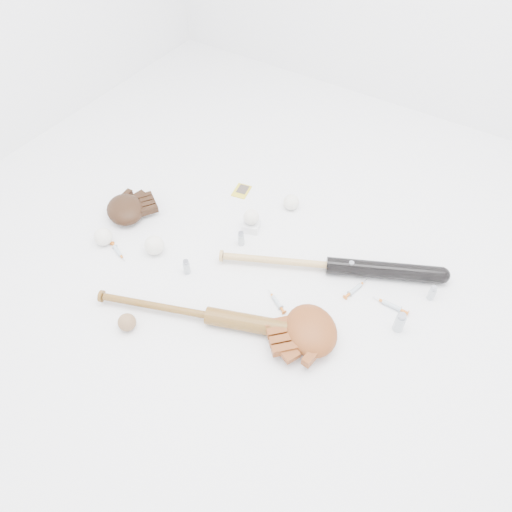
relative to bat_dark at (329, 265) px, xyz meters
The scene contains 21 objects.
bat_dark is the anchor object (origin of this frame).
bat_wood 0.53m from the bat_dark, 119.94° to the right, with size 0.91×0.07×0.07m, color brown, non-canonical shape.
glove_dark 0.93m from the bat_dark, 167.46° to the right, with size 0.23×0.23×0.08m, color black, non-canonical shape.
glove_tan 0.33m from the bat_dark, 74.44° to the right, with size 0.27×0.27×0.10m, color brown, non-canonical shape.
trading_card 0.60m from the bat_dark, 159.33° to the left, with size 0.07×0.09×0.01m, color gold.
pedestal 0.39m from the bat_dark, behind, with size 0.07×0.07×0.04m, color white.
baseball_on_pedestal 0.39m from the bat_dark, behind, with size 0.07×0.07×0.07m, color white.
baseball_left 0.95m from the bat_dark, 156.75° to the right, with size 0.08×0.08×0.08m, color white.
baseball_upper 0.39m from the bat_dark, 142.47° to the left, with size 0.07×0.07×0.07m, color white.
baseball_mid 0.72m from the bat_dark, 155.62° to the right, with size 0.08×0.08×0.08m, color white.
baseball_aged 0.81m from the bat_dark, 127.83° to the right, with size 0.07×0.07×0.07m, color olive.
syringe_0 0.87m from the bat_dark, 153.86° to the right, with size 0.14×0.02×0.02m, color #ADBCC6, non-canonical shape.
syringe_1 0.27m from the bat_dark, 110.20° to the right, with size 0.14×0.02×0.02m, color #ADBCC6, non-canonical shape.
syringe_2 0.14m from the bat_dark, 13.82° to the right, with size 0.15×0.03×0.02m, color #ADBCC6, non-canonical shape.
syringe_3 0.32m from the bat_dark, 70.65° to the right, with size 0.14×0.02×0.02m, color #ADBCC6, non-canonical shape.
syringe_4 0.29m from the bat_dark, ahead, with size 0.16×0.03×0.02m, color #ADBCC6, non-canonical shape.
vial_0 0.09m from the bat_dark, 22.45° to the left, with size 0.03×0.03×0.07m, color #ADB8BE.
vial_1 0.41m from the bat_dark, 12.77° to the left, with size 0.03×0.03×0.07m, color #ADB8BE.
vial_2 0.38m from the bat_dark, 169.96° to the right, with size 0.03×0.03×0.07m, color #ADB8BE.
vial_3 0.36m from the bat_dark, 17.94° to the right, with size 0.04×0.04×0.09m, color #ADB8BE.
vial_4 0.57m from the bat_dark, 146.62° to the right, with size 0.03×0.03×0.07m, color #ADB8BE.
Camera 1 is at (0.66, -1.05, 1.56)m, focal length 35.00 mm.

